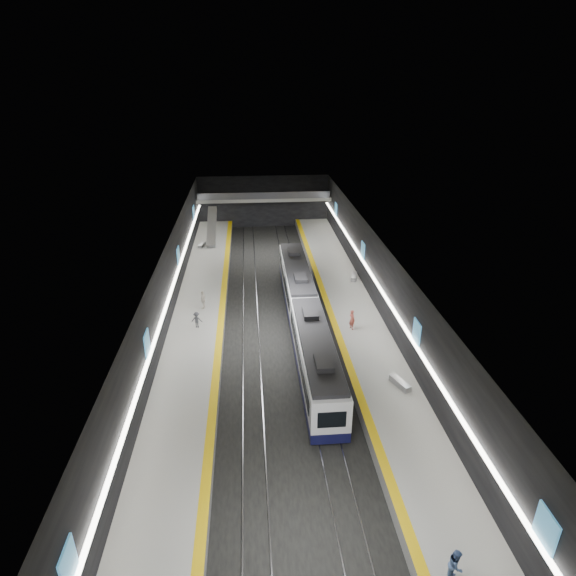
{
  "coord_description": "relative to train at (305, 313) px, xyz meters",
  "views": [
    {
      "loc": [
        -2.29,
        -38.49,
        22.59
      ],
      "look_at": [
        1.43,
        6.28,
        2.2
      ],
      "focal_mm": 30.0,
      "sensor_mm": 36.0,
      "label": 1
    }
  ],
  "objects": [
    {
      "name": "passenger_right_a",
      "position": [
        4.19,
        -1.11,
        -0.26
      ],
      "size": [
        0.69,
        0.81,
        1.88
      ],
      "primitive_type": "imported",
      "rotation": [
        0.0,
        0.0,
        1.99
      ],
      "color": "#B64E44",
      "rests_on": "platform_right"
    },
    {
      "name": "mezzanine_bridge",
      "position": [
        -2.5,
        32.4,
        2.84
      ],
      "size": [
        20.0,
        3.0,
        1.5
      ],
      "color": "gray",
      "rests_on": "wall_left"
    },
    {
      "name": "cove_light_left",
      "position": [
        -12.3,
        -0.53,
        1.6
      ],
      "size": [
        0.25,
        68.6,
        0.12
      ],
      "primitive_type": "cube",
      "color": "white",
      "rests_on": "wall_left"
    },
    {
      "name": "escalator",
      "position": [
        -10.0,
        25.47,
        0.7
      ],
      "size": [
        1.2,
        7.5,
        3.92
      ],
      "primitive_type": "cube",
      "rotation": [
        0.44,
        0.0,
        0.0
      ],
      "color": "#99999E",
      "rests_on": "platform_left"
    },
    {
      "name": "wall_left",
      "position": [
        -12.5,
        -0.53,
        1.8
      ],
      "size": [
        0.04,
        70.0,
        8.0
      ],
      "primitive_type": "cube",
      "color": "black",
      "rests_on": "ground"
    },
    {
      "name": "rails",
      "position": [
        -2.5,
        -0.53,
        -2.14
      ],
      "size": [
        6.52,
        70.0,
        0.12
      ],
      "color": "gray",
      "rests_on": "ground"
    },
    {
      "name": "bench_left_far",
      "position": [
        -11.26,
        22.81,
        -0.98
      ],
      "size": [
        0.92,
        1.83,
        0.43
      ],
      "primitive_type": "cube",
      "rotation": [
        0.0,
        0.0,
        -0.25
      ],
      "color": "#99999E",
      "rests_on": "platform_left"
    },
    {
      "name": "tile_surface_right",
      "position": [
        5.0,
        -0.53,
        -1.19
      ],
      "size": [
        5.0,
        70.0,
        0.02
      ],
      "primitive_type": "cube",
      "color": "#A8A8A3",
      "rests_on": "platform_right"
    },
    {
      "name": "passenger_left_a",
      "position": [
        -9.6,
        4.17,
        -0.23
      ],
      "size": [
        0.7,
        1.2,
        1.93
      ],
      "primitive_type": "imported",
      "rotation": [
        0.0,
        0.0,
        -1.79
      ],
      "color": "silver",
      "rests_on": "platform_left"
    },
    {
      "name": "cove_light_right",
      "position": [
        7.3,
        -0.53,
        1.6
      ],
      "size": [
        0.25,
        68.6,
        0.12
      ],
      "primitive_type": "cube",
      "color": "white",
      "rests_on": "wall_right"
    },
    {
      "name": "tile_surface_left",
      "position": [
        -10.0,
        -0.53,
        -1.19
      ],
      "size": [
        5.0,
        70.0,
        0.02
      ],
      "primitive_type": "cube",
      "color": "#A8A8A3",
      "rests_on": "platform_left"
    },
    {
      "name": "tactile_strip_left",
      "position": [
        -7.8,
        -0.53,
        -1.18
      ],
      "size": [
        0.6,
        70.0,
        0.02
      ],
      "primitive_type": "cube",
      "color": "yellow",
      "rests_on": "platform_left"
    },
    {
      "name": "ad_posters",
      "position": [
        -2.5,
        0.47,
        2.3
      ],
      "size": [
        19.94,
        53.5,
        2.2
      ],
      "color": "teal",
      "rests_on": "wall_left"
    },
    {
      "name": "bench_right_near",
      "position": [
        6.03,
        -10.03,
        -0.95
      ],
      "size": [
        1.26,
        2.04,
        0.48
      ],
      "primitive_type": "cube",
      "rotation": [
        0.0,
        0.0,
        0.39
      ],
      "color": "#99999E",
      "rests_on": "platform_right"
    },
    {
      "name": "wall_right",
      "position": [
        7.5,
        -0.53,
        1.8
      ],
      "size": [
        0.04,
        70.0,
        8.0
      ],
      "primitive_type": "cube",
      "color": "black",
      "rests_on": "ground"
    },
    {
      "name": "platform_right",
      "position": [
        5.0,
        -0.53,
        -1.7
      ],
      "size": [
        5.0,
        70.0,
        1.0
      ],
      "primitive_type": "cube",
      "color": "slate",
      "rests_on": "ground"
    },
    {
      "name": "platform_left",
      "position": [
        -10.0,
        -0.53,
        -1.7
      ],
      "size": [
        5.0,
        70.0,
        1.0
      ],
      "primitive_type": "cube",
      "color": "slate",
      "rests_on": "ground"
    },
    {
      "name": "wall_back",
      "position": [
        -2.5,
        34.47,
        1.8
      ],
      "size": [
        20.0,
        0.04,
        8.0
      ],
      "primitive_type": "cube",
      "color": "black",
      "rests_on": "ground"
    },
    {
      "name": "ground",
      "position": [
        -2.5,
        -0.53,
        -2.2
      ],
      "size": [
        70.0,
        70.0,
        0.0
      ],
      "primitive_type": "plane",
      "color": "black",
      "rests_on": "ground"
    },
    {
      "name": "passenger_left_b",
      "position": [
        -9.9,
        0.36,
        -0.43
      ],
      "size": [
        1.05,
        0.68,
        1.53
      ],
      "primitive_type": "imported",
      "rotation": [
        0.0,
        0.0,
        3.03
      ],
      "color": "#414249",
      "rests_on": "platform_left"
    },
    {
      "name": "bench_right_far",
      "position": [
        6.82,
        10.28,
        -0.95
      ],
      "size": [
        1.1,
        2.09,
        0.49
      ],
      "primitive_type": "cube",
      "rotation": [
        0.0,
        0.0,
        -0.28
      ],
      "color": "#99999E",
      "rests_on": "platform_right"
    },
    {
      "name": "ceiling",
      "position": [
        -2.5,
        -0.53,
        5.8
      ],
      "size": [
        20.0,
        70.0,
        0.04
      ],
      "primitive_type": "cube",
      "rotation": [
        3.14,
        0.0,
        0.0
      ],
      "color": "beige",
      "rests_on": "wall_left"
    },
    {
      "name": "tactile_strip_right",
      "position": [
        2.8,
        -0.53,
        -1.18
      ],
      "size": [
        0.6,
        70.0,
        0.02
      ],
      "primitive_type": "cube",
      "color": "yellow",
      "rests_on": "platform_right"
    },
    {
      "name": "train",
      "position": [
        0.0,
        0.0,
        0.0
      ],
      "size": [
        2.69,
        30.05,
        3.6
      ],
      "color": "#0F0F37",
      "rests_on": "ground"
    },
    {
      "name": "passenger_right_b",
      "position": [
        4.1,
        -24.92,
        -0.28
      ],
      "size": [
        1.08,
        1.13,
        1.83
      ],
      "primitive_type": "imported",
      "rotation": [
        0.0,
        0.0,
        0.93
      ],
      "color": "#49659E",
      "rests_on": "platform_right"
    }
  ]
}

